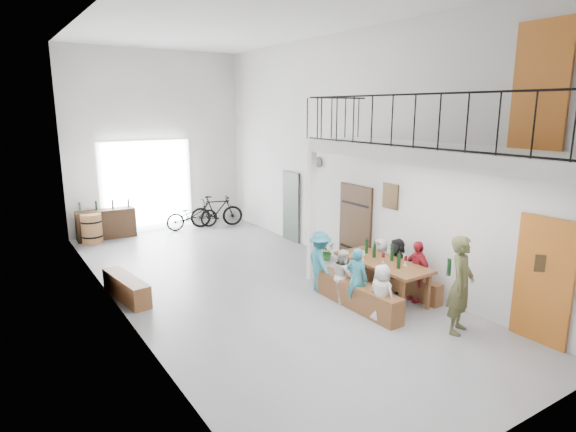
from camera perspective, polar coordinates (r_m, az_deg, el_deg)
floor at (r=10.68m, az=-4.46°, el=-8.02°), size 12.00×12.00×0.00m
room_walls at (r=9.99m, az=-4.81°, el=11.42°), size 12.00×12.00×12.00m
gateway_portal at (r=15.55m, az=-16.39°, el=3.39°), size 2.80×0.08×2.80m
right_wall_decor at (r=10.36m, az=13.75°, el=1.03°), size 0.07×8.28×5.07m
balcony at (r=8.82m, az=16.85°, el=6.91°), size 1.52×5.62×4.00m
tasting_table at (r=9.83m, az=11.11°, el=-5.71°), size 0.86×2.06×0.79m
bench_inner at (r=9.45m, az=8.17°, el=-9.30°), size 0.36×2.17×0.50m
bench_wall at (r=10.38m, az=13.33°, el=-7.66°), size 0.32×1.92×0.44m
tableware at (r=9.78m, az=11.21°, el=-4.43°), size 0.55×1.15×0.35m
side_bench at (r=10.31m, az=-18.62°, el=-8.07°), size 0.56×1.66×0.46m
oak_barrel at (r=14.75m, az=-22.23°, el=-1.39°), size 0.58×0.58×0.85m
serving_counter at (r=15.13m, az=-20.74°, el=-0.90°), size 1.65×0.50×0.87m
counter_bottles at (r=15.03m, az=-20.92°, el=1.24°), size 1.40×0.16×0.28m
guest_left_a at (r=8.87m, az=11.01°, el=-8.96°), size 0.42×0.57×1.06m
guest_left_b at (r=9.23m, az=8.16°, el=-7.42°), size 0.44×0.53×1.23m
guest_left_c at (r=9.65m, az=6.55°, el=-7.00°), size 0.57×0.63×1.06m
guest_left_d at (r=10.07m, az=3.82°, el=-5.44°), size 0.65×0.91×1.28m
guest_right_a at (r=9.90m, az=15.02°, el=-6.33°), size 0.40×0.76×1.23m
guest_right_b at (r=10.33m, az=12.70°, el=-5.66°), size 0.57×1.11×1.14m
guest_right_c at (r=10.66m, az=10.92°, el=-5.32°), size 0.35×0.52×1.03m
host_standing at (r=8.70m, az=19.81°, el=-7.68°), size 0.73×0.63×1.70m
potted_plant at (r=12.25m, az=4.59°, el=-4.20°), size 0.49×0.46×0.44m
bicycle_near at (r=15.56m, az=-11.29°, el=0.09°), size 1.71×0.62×0.89m
bicycle_far at (r=15.74m, az=-8.46°, el=0.57°), size 1.76×0.93×1.02m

